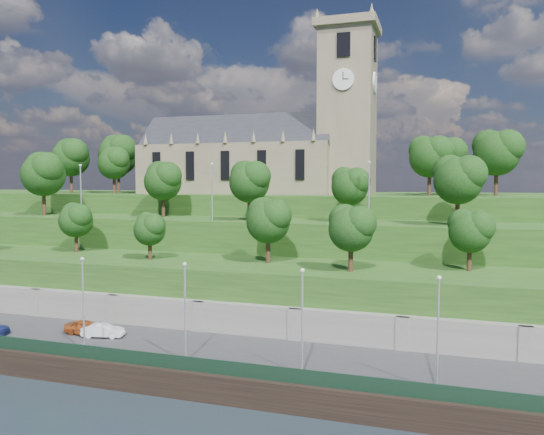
% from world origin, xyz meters
% --- Properties ---
extents(ground, '(320.00, 320.00, 0.00)m').
position_xyz_m(ground, '(0.00, 0.00, 0.00)').
color(ground, black).
rests_on(ground, ground).
extents(promenade, '(160.00, 12.00, 2.00)m').
position_xyz_m(promenade, '(0.00, 6.00, 1.00)').
color(promenade, '#2D2D30').
rests_on(promenade, ground).
extents(quay_wall, '(160.00, 0.50, 2.20)m').
position_xyz_m(quay_wall, '(0.00, -0.05, 1.10)').
color(quay_wall, black).
rests_on(quay_wall, ground).
extents(fence, '(160.00, 0.10, 1.20)m').
position_xyz_m(fence, '(0.00, 0.60, 2.60)').
color(fence, black).
rests_on(fence, promenade).
extents(retaining_wall, '(160.00, 2.10, 5.00)m').
position_xyz_m(retaining_wall, '(0.00, 11.97, 2.50)').
color(retaining_wall, slate).
rests_on(retaining_wall, ground).
extents(embankment_lower, '(160.00, 12.00, 8.00)m').
position_xyz_m(embankment_lower, '(0.00, 18.00, 4.00)').
color(embankment_lower, '#224517').
rests_on(embankment_lower, ground).
extents(embankment_upper, '(160.00, 10.00, 12.00)m').
position_xyz_m(embankment_upper, '(0.00, 29.00, 6.00)').
color(embankment_upper, '#224517').
rests_on(embankment_upper, ground).
extents(hilltop, '(160.00, 32.00, 15.00)m').
position_xyz_m(hilltop, '(0.00, 50.00, 7.50)').
color(hilltop, '#224517').
rests_on(hilltop, ground).
extents(church, '(38.60, 12.35, 27.60)m').
position_xyz_m(church, '(0.79, 45.98, 22.52)').
color(church, '#6D624C').
rests_on(church, hilltop).
extents(trees_lower, '(63.79, 8.39, 7.27)m').
position_xyz_m(trees_lower, '(4.97, 18.16, 12.40)').
color(trees_lower, '#331D14').
rests_on(trees_lower, embankment_lower).
extents(trees_upper, '(64.35, 8.36, 9.45)m').
position_xyz_m(trees_upper, '(-1.68, 28.12, 17.63)').
color(trees_upper, '#331D14').
rests_on(trees_upper, embankment_upper).
extents(trees_hilltop, '(76.59, 15.61, 10.65)m').
position_xyz_m(trees_hilltop, '(-2.28, 44.87, 21.41)').
color(trees_hilltop, '#331D14').
rests_on(trees_hilltop, hilltop).
extents(lamp_posts_promenade, '(60.36, 0.36, 8.40)m').
position_xyz_m(lamp_posts_promenade, '(-2.00, 2.50, 6.82)').
color(lamp_posts_promenade, '#B2B2B7').
rests_on(lamp_posts_promenade, promenade).
extents(lamp_posts_upper, '(40.36, 0.36, 7.43)m').
position_xyz_m(lamp_posts_upper, '(-0.00, 26.00, 16.31)').
color(lamp_posts_upper, '#B2B2B7').
rests_on(lamp_posts_upper, embankment_upper).
extents(car_left, '(4.20, 1.70, 1.43)m').
position_xyz_m(car_left, '(-5.05, 6.70, 2.71)').
color(car_left, '#923F18').
rests_on(car_left, promenade).
extents(car_middle, '(4.22, 2.26, 1.32)m').
position_xyz_m(car_middle, '(-2.85, 6.46, 2.66)').
color(car_middle, silver).
rests_on(car_middle, promenade).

